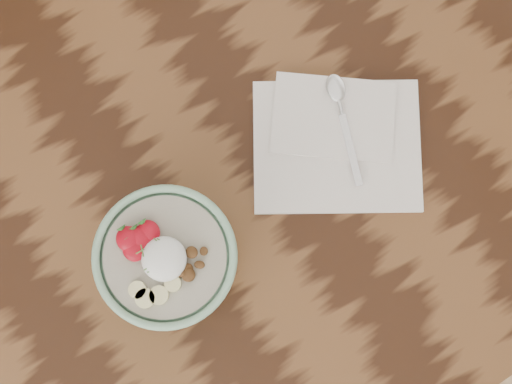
% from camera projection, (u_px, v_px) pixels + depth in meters
% --- Properties ---
extents(table, '(1.60, 0.90, 0.75)m').
position_uv_depth(table, '(165.00, 237.00, 1.13)').
color(table, black).
rests_on(table, ground).
extents(breakfast_bowl, '(0.19, 0.19, 0.13)m').
position_uv_depth(breakfast_bowl, '(168.00, 258.00, 0.97)').
color(breakfast_bowl, '#86B493').
rests_on(breakfast_bowl, table).
extents(napkin, '(0.31, 0.30, 0.02)m').
position_uv_depth(napkin, '(336.00, 140.00, 1.05)').
color(napkin, white).
rests_on(napkin, table).
extents(spoon, '(0.08, 0.17, 0.01)m').
position_uv_depth(spoon, '(339.00, 103.00, 1.05)').
color(spoon, silver).
rests_on(spoon, napkin).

